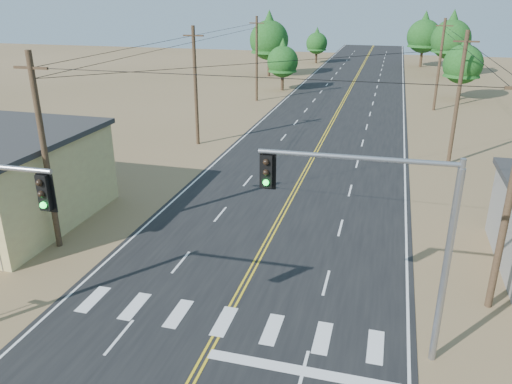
% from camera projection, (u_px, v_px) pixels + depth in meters
% --- Properties ---
extents(road, '(15.00, 200.00, 0.02)m').
position_uv_depth(road, '(312.00, 160.00, 39.93)').
color(road, black).
rests_on(road, ground).
extents(utility_pole_left_near, '(1.80, 0.30, 10.00)m').
position_uv_depth(utility_pole_left_near, '(45.00, 153.00, 24.45)').
color(utility_pole_left_near, '#4C3826').
rests_on(utility_pole_left_near, ground).
extents(utility_pole_left_mid, '(1.80, 0.30, 10.00)m').
position_uv_depth(utility_pole_left_mid, '(196.00, 86.00, 42.39)').
color(utility_pole_left_mid, '#4C3826').
rests_on(utility_pole_left_mid, ground).
extents(utility_pole_left_far, '(1.80, 0.30, 10.00)m').
position_uv_depth(utility_pole_left_far, '(257.00, 59.00, 60.33)').
color(utility_pole_left_far, '#4C3826').
rests_on(utility_pole_left_far, ground).
extents(utility_pole_right_near, '(1.80, 0.30, 10.00)m').
position_uv_depth(utility_pole_right_near, '(510.00, 194.00, 19.35)').
color(utility_pole_right_near, '#4C3826').
rests_on(utility_pole_right_near, ground).
extents(utility_pole_right_mid, '(1.80, 0.30, 10.00)m').
position_uv_depth(utility_pole_right_mid, '(458.00, 98.00, 37.29)').
color(utility_pole_right_mid, '#4C3826').
rests_on(utility_pole_right_mid, ground).
extents(utility_pole_right_far, '(1.80, 0.30, 10.00)m').
position_uv_depth(utility_pole_right_far, '(439.00, 64.00, 55.23)').
color(utility_pole_right_far, '#4C3826').
rests_on(utility_pole_right_far, ground).
extents(signal_mast_right, '(6.62, 0.62, 7.64)m').
position_uv_depth(signal_mast_right, '(392.00, 225.00, 16.66)').
color(signal_mast_right, gray).
rests_on(signal_mast_right, ground).
extents(tree_left_near, '(4.20, 4.20, 7.00)m').
position_uv_depth(tree_left_near, '(283.00, 58.00, 67.47)').
color(tree_left_near, '#3F2D1E').
rests_on(tree_left_near, ground).
extents(tree_left_mid, '(6.12, 6.12, 10.20)m').
position_uv_depth(tree_left_mid, '(269.00, 36.00, 78.63)').
color(tree_left_mid, '#3F2D1E').
rests_on(tree_left_mid, ground).
extents(tree_left_far, '(4.01, 4.01, 6.69)m').
position_uv_depth(tree_left_far, '(317.00, 41.00, 94.85)').
color(tree_left_far, '#3F2D1E').
rests_on(tree_left_far, ground).
extents(tree_right_near, '(4.75, 4.75, 7.92)m').
position_uv_depth(tree_right_near, '(464.00, 60.00, 61.07)').
color(tree_right_near, '#3F2D1E').
rests_on(tree_right_near, ground).
extents(tree_right_mid, '(6.17, 6.17, 10.29)m').
position_uv_depth(tree_right_mid, '(451.00, 35.00, 79.16)').
color(tree_right_mid, '#3F2D1E').
rests_on(tree_right_mid, ground).
extents(tree_right_far, '(5.86, 5.86, 9.77)m').
position_uv_depth(tree_right_far, '(424.00, 33.00, 89.10)').
color(tree_right_far, '#3F2D1E').
rests_on(tree_right_far, ground).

